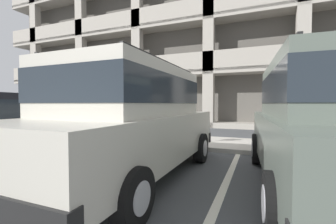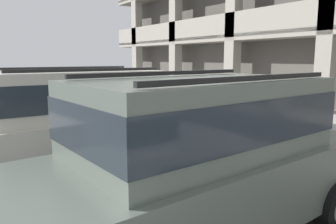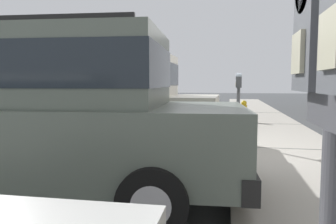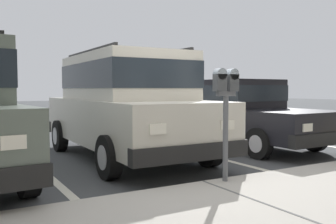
% 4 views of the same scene
% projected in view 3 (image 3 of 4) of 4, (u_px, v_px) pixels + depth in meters
% --- Properties ---
extents(ground_plane, '(80.00, 80.00, 0.10)m').
position_uv_depth(ground_plane, '(220.00, 154.00, 6.61)').
color(ground_plane, '#444749').
extents(sidewalk, '(40.00, 2.20, 0.12)m').
position_uv_depth(sidewalk, '(288.00, 152.00, 6.37)').
color(sidewalk, '#ADA89E').
rests_on(sidewalk, ground_plane).
extents(parking_stall_lines, '(12.71, 4.80, 0.01)m').
position_uv_depth(parking_stall_lines, '(130.00, 168.00, 5.32)').
color(parking_stall_lines, silver).
rests_on(parking_stall_lines, ground_plane).
extents(silver_suv, '(2.04, 4.79, 2.03)m').
position_uv_depth(silver_suv, '(106.00, 97.00, 7.01)').
color(silver_suv, beige).
rests_on(silver_suv, ground_plane).
extents(red_sedan, '(1.96, 4.54, 1.54)m').
position_uv_depth(red_sedan, '(138.00, 102.00, 9.88)').
color(red_sedan, black).
rests_on(red_sedan, ground_plane).
extents(dark_hatchback, '(2.23, 4.89, 2.03)m').
position_uv_depth(dark_hatchback, '(43.00, 108.00, 3.91)').
color(dark_hatchback, '#5B665B').
rests_on(dark_hatchback, ground_plane).
extents(parking_meter_near, '(0.35, 0.12, 1.47)m').
position_uv_depth(parking_meter_near, '(238.00, 92.00, 6.69)').
color(parking_meter_near, '#595B60').
rests_on(parking_meter_near, sidewalk).
extents(fire_hydrant, '(0.30, 0.30, 0.70)m').
position_uv_depth(fire_hydrant, '(244.00, 111.00, 10.81)').
color(fire_hydrant, gold).
rests_on(fire_hydrant, sidewalk).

